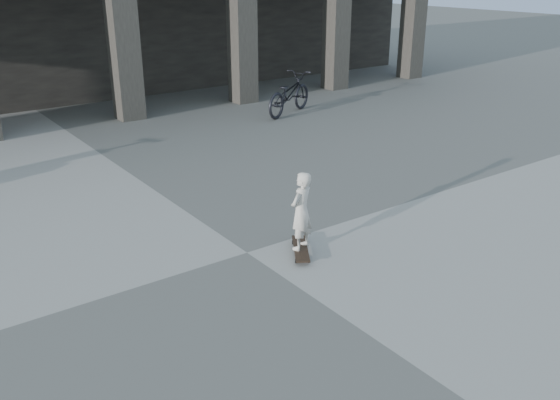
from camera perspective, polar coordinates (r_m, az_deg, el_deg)
ground at (r=8.45m, az=-3.19°, el=-5.08°), size 90.00×90.00×0.00m
longboard at (r=8.40m, az=2.00°, el=-4.72°), size 0.62×0.81×0.08m
child at (r=8.16m, az=2.05°, el=-1.07°), size 0.48×0.40×1.13m
bicycle at (r=16.32m, az=0.86°, el=10.18°), size 2.22×1.53×1.10m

